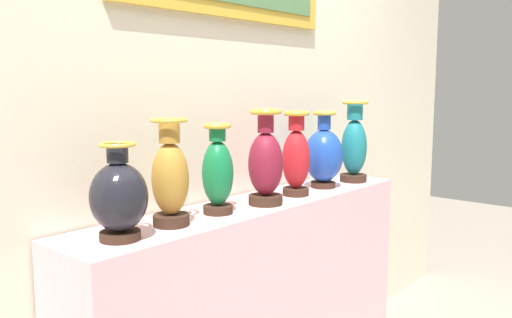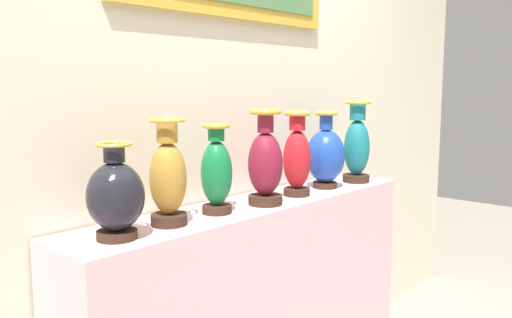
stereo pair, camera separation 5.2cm
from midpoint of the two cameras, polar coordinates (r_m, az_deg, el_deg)
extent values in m
cube|color=beige|center=(2.43, 0.65, -16.19)|extent=(1.80, 0.34, 0.99)
cube|color=beige|center=(2.38, -3.48, 3.65)|extent=(4.56, 0.10, 2.62)
cylinder|color=#382319|center=(1.79, -13.84, -7.87)|extent=(0.13, 0.13, 0.03)
ellipsoid|color=black|center=(1.76, -13.97, -3.92)|extent=(0.19, 0.19, 0.22)
cylinder|color=black|center=(1.74, -14.12, 0.61)|extent=(0.07, 0.07, 0.06)
torus|color=gold|center=(1.73, -14.15, 1.54)|extent=(0.12, 0.12, 0.01)
cylinder|color=#382319|center=(1.93, -8.53, -6.42)|extent=(0.13, 0.13, 0.04)
ellipsoid|color=#B27F2D|center=(1.90, -8.62, -2.09)|extent=(0.13, 0.13, 0.26)
cylinder|color=#B27F2D|center=(1.87, -8.72, 2.94)|extent=(0.07, 0.07, 0.08)
torus|color=gold|center=(1.87, -8.74, 4.13)|extent=(0.13, 0.13, 0.01)
cylinder|color=#382319|center=(2.08, -3.49, -5.38)|extent=(0.12, 0.12, 0.03)
ellipsoid|color=#14723D|center=(2.06, -3.52, -1.53)|extent=(0.12, 0.12, 0.25)
cylinder|color=#14723D|center=(2.04, -3.55, 2.76)|extent=(0.06, 0.06, 0.06)
torus|color=gold|center=(2.03, -3.56, 3.57)|extent=(0.11, 0.11, 0.02)
cylinder|color=#382319|center=(2.24, 1.76, -4.37)|extent=(0.14, 0.14, 0.04)
ellipsoid|color=maroon|center=(2.21, 1.77, -0.54)|extent=(0.15, 0.15, 0.26)
cylinder|color=maroon|center=(2.19, 1.79, 3.97)|extent=(0.07, 0.07, 0.09)
torus|color=gold|center=(2.19, 1.80, 5.10)|extent=(0.13, 0.13, 0.02)
cylinder|color=#382319|center=(2.42, 4.99, -3.52)|extent=(0.12, 0.12, 0.03)
ellipsoid|color=red|center=(2.40, 5.03, -0.05)|extent=(0.13, 0.13, 0.26)
cylinder|color=red|center=(2.38, 5.07, 3.99)|extent=(0.07, 0.07, 0.08)
torus|color=gold|center=(2.38, 5.08, 4.90)|extent=(0.12, 0.12, 0.02)
cylinder|color=#382319|center=(2.62, 7.97, -2.77)|extent=(0.12, 0.12, 0.03)
ellipsoid|color=#1E47B2|center=(2.60, 8.02, 0.31)|extent=(0.19, 0.19, 0.26)
cylinder|color=#1E47B2|center=(2.58, 8.09, 4.00)|extent=(0.06, 0.06, 0.08)
torus|color=gold|center=(2.58, 8.11, 4.88)|extent=(0.11, 0.11, 0.02)
cylinder|color=#382319|center=(2.81, 11.19, -2.04)|extent=(0.14, 0.14, 0.04)
ellipsoid|color=#19727A|center=(2.79, 11.27, 1.20)|extent=(0.13, 0.13, 0.28)
cylinder|color=#19727A|center=(2.77, 11.38, 5.03)|extent=(0.08, 0.08, 0.09)
torus|color=gold|center=(2.77, 11.40, 5.95)|extent=(0.13, 0.13, 0.02)
camera|label=1|loc=(0.03, -89.33, 0.09)|focal=37.35mm
camera|label=2|loc=(0.03, 90.67, -0.09)|focal=37.35mm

